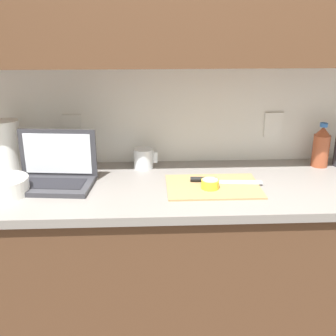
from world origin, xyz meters
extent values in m
cube|color=white|center=(0.00, 0.34, 1.30)|extent=(5.20, 0.06, 2.60)
cube|color=white|center=(-0.76, 0.31, 1.12)|extent=(0.09, 0.01, 0.12)
cube|color=white|center=(0.21, 0.31, 1.12)|extent=(0.09, 0.01, 0.12)
cube|color=brown|center=(0.00, 0.00, 0.45)|extent=(2.25, 0.58, 0.90)
cube|color=gray|center=(0.00, 0.00, 0.92)|extent=(2.32, 0.62, 0.03)
cube|color=#333338|center=(-0.80, -0.01, 0.95)|extent=(0.34, 0.24, 0.02)
cube|color=black|center=(-0.80, -0.01, 0.96)|extent=(0.27, 0.15, 0.00)
cube|color=#333338|center=(-0.79, 0.09, 1.06)|extent=(0.33, 0.04, 0.21)
cube|color=white|center=(-0.79, 0.08, 1.06)|extent=(0.29, 0.04, 0.18)
cube|color=tan|center=(-0.13, -0.04, 0.94)|extent=(0.39, 0.28, 0.01)
cube|color=silver|center=(-0.01, -0.01, 0.95)|extent=(0.20, 0.05, 0.00)
cylinder|color=black|center=(-0.17, 0.01, 0.96)|extent=(0.11, 0.03, 0.02)
cylinder|color=yellow|center=(-0.15, -0.07, 0.96)|extent=(0.07, 0.07, 0.04)
cylinder|color=#F4EAA3|center=(-0.15, -0.07, 0.98)|extent=(0.06, 0.06, 0.00)
cylinder|color=#A34C2D|center=(0.42, 0.21, 1.01)|extent=(0.08, 0.08, 0.15)
cone|color=#A34C2D|center=(0.42, 0.21, 1.11)|extent=(0.07, 0.07, 0.04)
cylinder|color=#3366B2|center=(0.42, 0.21, 1.14)|extent=(0.04, 0.04, 0.02)
cylinder|color=silver|center=(-0.42, 0.22, 0.98)|extent=(0.09, 0.09, 0.09)
cube|color=silver|center=(-0.37, 0.22, 0.99)|extent=(0.02, 0.01, 0.05)
cylinder|color=white|center=(-0.98, -0.07, 0.97)|extent=(0.19, 0.19, 0.07)
cylinder|color=white|center=(-1.03, 0.20, 1.06)|extent=(0.12, 0.12, 0.24)
camera|label=1|loc=(-0.40, -1.66, 1.61)|focal=45.00mm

